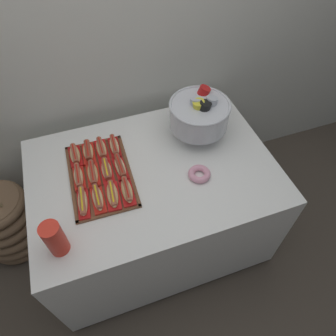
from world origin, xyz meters
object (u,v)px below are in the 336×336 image
object	(u,v)px
hot_dog_8	(75,155)
punch_bowl	(199,114)
floor_vase	(8,222)
hot_dog_5	(93,174)
hot_dog_1	(98,198)
hot_dog_11	(114,146)
hot_dog_4	(79,177)
hot_dog_6	(107,170)
serving_tray	(101,176)
cup_stack	(55,239)
hot_dog_10	(101,149)
buffet_table	(155,205)
hot_dog_3	(127,191)
hot_dog_0	(83,202)
hot_dog_7	(120,167)
hot_dog_2	(113,195)
hot_dog_9	(88,152)
donut	(199,174)

from	to	relation	value
hot_dog_8	punch_bowl	bearing A→B (deg)	-3.42
floor_vase	hot_dog_5	world-z (taller)	floor_vase
hot_dog_1	hot_dog_11	xyz separation A→B (m)	(0.16, 0.32, -0.00)
hot_dog_4	hot_dog_8	size ratio (longest dim) A/B	1.02
hot_dog_1	hot_dog_11	world-z (taller)	hot_dog_1
hot_dog_1	hot_dog_8	world-z (taller)	hot_dog_1
hot_dog_6	floor_vase	bearing A→B (deg)	160.97
serving_tray	cup_stack	distance (m)	0.45
hot_dog_6	hot_dog_10	xyz separation A→B (m)	(0.01, 0.16, 0.00)
hot_dog_4	buffet_table	bearing A→B (deg)	-7.73
hot_dog_3	cup_stack	world-z (taller)	cup_stack
hot_dog_0	cup_stack	xyz separation A→B (m)	(-0.14, -0.19, 0.06)
buffet_table	hot_dog_3	world-z (taller)	hot_dog_3
hot_dog_11	buffet_table	bearing A→B (deg)	-52.19
serving_tray	cup_stack	bearing A→B (deg)	-126.14
hot_dog_6	hot_dog_5	bearing A→B (deg)	178.12
hot_dog_4	hot_dog_0	bearing A→B (deg)	-91.88
buffet_table	hot_dog_0	distance (m)	0.58
hot_dog_1	punch_bowl	size ratio (longest dim) A/B	0.49
hot_dog_1	buffet_table	bearing A→B (deg)	19.35
hot_dog_6	hot_dog_7	bearing A→B (deg)	-1.88
hot_dog_1	hot_dog_3	size ratio (longest dim) A/B	0.97
serving_tray	hot_dog_3	distance (m)	0.20
hot_dog_1	hot_dog_2	world-z (taller)	hot_dog_1
hot_dog_2	hot_dog_8	size ratio (longest dim) A/B	1.13
hot_dog_9	hot_dog_0	bearing A→B (deg)	-104.69
hot_dog_2	hot_dog_10	bearing A→B (deg)	88.12
floor_vase	donut	world-z (taller)	floor_vase
punch_bowl	cup_stack	size ratio (longest dim) A/B	1.80
buffet_table	hot_dog_8	distance (m)	0.60
hot_dog_6	punch_bowl	size ratio (longest dim) A/B	0.45
hot_dog_6	hot_dog_10	size ratio (longest dim) A/B	0.90
floor_vase	hot_dog_10	xyz separation A→B (m)	(0.72, -0.08, 0.56)
hot_dog_1	hot_dog_3	bearing A→B (deg)	-1.88
hot_dog_6	hot_dog_11	xyz separation A→B (m)	(0.08, 0.16, -0.00)
hot_dog_0	hot_dog_5	world-z (taller)	hot_dog_0
buffet_table	hot_dog_1	size ratio (longest dim) A/B	8.06
floor_vase	hot_dog_4	world-z (taller)	floor_vase
punch_bowl	donut	bearing A→B (deg)	-111.02
hot_dog_7	hot_dog_2	bearing A→B (deg)	-116.33
hot_dog_6	hot_dog_7	xyz separation A→B (m)	(0.07, -0.00, 0.00)
hot_dog_4	punch_bowl	bearing A→B (deg)	9.35
hot_dog_4	hot_dog_11	size ratio (longest dim) A/B	0.97
hot_dog_3	hot_dog_9	xyz separation A→B (m)	(-0.14, 0.33, -0.00)
hot_dog_8	hot_dog_1	bearing A→B (deg)	-79.08
hot_dog_5	hot_dog_10	bearing A→B (deg)	63.67
hot_dog_7	punch_bowl	xyz separation A→B (m)	(0.51, 0.13, 0.13)
hot_dog_4	hot_dog_11	distance (m)	0.28
hot_dog_1	hot_dog_4	xyz separation A→B (m)	(-0.07, 0.17, 0.00)
serving_tray	hot_dog_2	xyz separation A→B (m)	(0.03, -0.17, 0.03)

